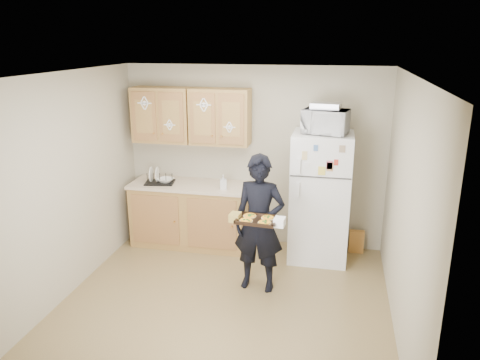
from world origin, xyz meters
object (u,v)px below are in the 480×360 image
baking_tray (257,220)px  dish_rack (160,178)px  microwave (325,122)px  person (259,224)px  refrigerator (320,197)px

baking_tray → dish_rack: size_ratio=1.11×
baking_tray → microwave: 1.63m
person → baking_tray: 0.34m
refrigerator → dish_rack: bearing=-179.8°
person → microwave: (0.66, 0.91, 1.05)m
baking_tray → microwave: size_ratio=0.79×
refrigerator → microwave: bearing=-71.2°
refrigerator → dish_rack: 2.21m
refrigerator → dish_rack: refrigerator is taller
baking_tray → microwave: microwave is taller
refrigerator → baking_tray: 1.41m
person → refrigerator: bearing=61.1°
microwave → dish_rack: 2.39m
refrigerator → person: bearing=-123.7°
person → dish_rack: (-1.57, 0.95, 0.17)m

